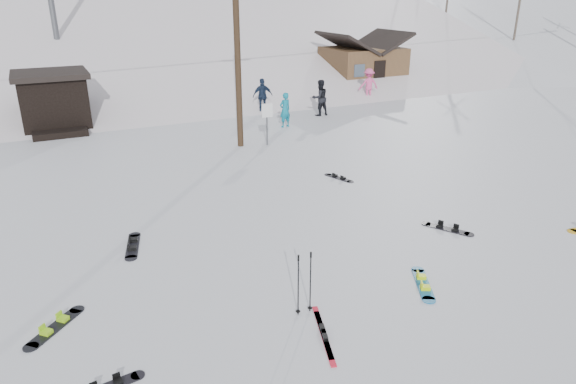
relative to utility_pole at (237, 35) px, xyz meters
name	(u,v)px	position (x,y,z in m)	size (l,w,h in m)	color
ground	(405,340)	(-2.00, -14.00, -4.68)	(200.00, 200.00, 0.00)	silver
ski_slope	(102,158)	(-2.00, 41.00, -16.68)	(60.00, 75.00, 45.00)	white
ridge_right	(391,124)	(36.00, 36.00, -15.68)	(34.00, 85.00, 36.00)	silver
treeline_right	(426,49)	(34.00, 28.00, -4.68)	(20.00, 60.00, 10.00)	black
treeline_crest	(66,33)	(-2.00, 72.00, -4.68)	(50.00, 6.00, 10.00)	black
utility_pole	(237,35)	(0.00, 0.00, 0.00)	(2.00, 0.26, 9.00)	#3A2819
trail_sign	(267,117)	(1.10, -0.42, -3.41)	(0.50, 0.09, 1.85)	#595B60
lift_hut	(54,100)	(-7.00, 6.94, -3.32)	(3.40, 4.10, 2.75)	black
cabin	(363,66)	(13.00, 10.00, -3.20)	(5.39, 4.40, 3.77)	brown
hero_snowboard	(423,284)	(-0.34, -12.56, -4.65)	(0.93, 1.45, 0.11)	#1B77B2
hero_skis	(324,334)	(-3.35, -13.17, -4.65)	(0.71, 1.85, 0.10)	red
ski_poles	(304,283)	(-3.34, -12.31, -3.96)	(0.39, 0.10, 1.41)	black
board_scatter_b	(133,245)	(-6.04, -7.64, -4.65)	(0.65, 1.63, 0.12)	black
board_scatter_c	(55,327)	(-8.12, -10.58, -4.65)	(1.21, 1.22, 0.11)	black
board_scatter_d	(447,229)	(2.23, -10.53, -4.65)	(0.90, 1.35, 0.11)	black
board_scatter_f	(339,178)	(1.68, -5.50, -4.66)	(0.59, 1.25, 0.09)	black
skier_teal	(285,110)	(3.21, 2.15, -3.82)	(0.62, 0.41, 1.71)	#0E7690
skier_dark	(320,98)	(5.99, 3.60, -3.72)	(0.94, 0.73, 1.93)	black
skier_pink	(369,84)	(10.85, 6.08, -3.73)	(1.23, 0.71, 1.91)	#E24F8E
skier_navy	(263,96)	(3.47, 5.53, -3.73)	(1.11, 0.46, 1.90)	#19263E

